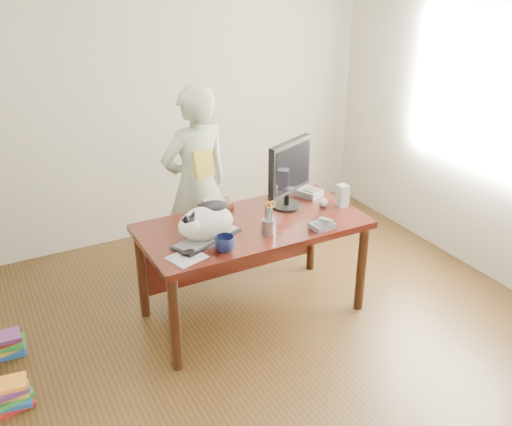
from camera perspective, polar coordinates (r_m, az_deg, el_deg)
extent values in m
plane|color=black|center=(4.01, 3.81, -14.07)|extent=(4.50, 4.50, 0.00)
plane|color=silver|center=(5.29, -8.88, 11.87)|extent=(4.00, 0.00, 4.00)
cube|color=black|center=(4.06, -0.33, -1.34)|extent=(1.60, 0.80, 0.05)
cylinder|color=black|center=(3.73, -8.11, -10.94)|extent=(0.07, 0.07, 0.70)
cylinder|color=black|center=(4.35, 10.50, -5.46)|extent=(0.07, 0.07, 0.70)
cylinder|color=black|center=(4.28, -11.34, -6.10)|extent=(0.07, 0.07, 0.70)
cylinder|color=black|center=(4.83, 5.59, -1.90)|extent=(0.07, 0.07, 0.70)
cube|color=black|center=(4.49, -2.46, -3.25)|extent=(1.45, 0.03, 0.50)
cube|color=black|center=(3.82, -4.93, -2.56)|extent=(0.53, 0.36, 0.02)
cube|color=#9C9CA0|center=(3.82, -4.94, -2.36)|extent=(0.49, 0.32, 0.01)
ellipsoid|color=white|center=(3.77, -4.99, -1.01)|extent=(0.44, 0.36, 0.23)
ellipsoid|color=white|center=(3.63, -6.72, -1.35)|extent=(0.18, 0.17, 0.13)
ellipsoid|color=black|center=(3.61, -6.75, -0.75)|extent=(0.12, 0.12, 0.05)
cone|color=black|center=(3.57, -7.01, -0.53)|extent=(0.08, 0.08, 0.08)
cone|color=black|center=(3.61, -6.30, -0.20)|extent=(0.08, 0.07, 0.08)
ellipsoid|color=black|center=(3.77, -4.34, 0.69)|extent=(0.25, 0.22, 0.05)
cylinder|color=white|center=(3.96, -3.68, -0.90)|extent=(0.15, 0.13, 0.05)
cylinder|color=black|center=(4.31, 3.07, 0.76)|extent=(0.30, 0.30, 0.02)
cylinder|color=black|center=(4.28, 3.08, 1.49)|extent=(0.06, 0.06, 0.10)
cube|color=black|center=(4.18, 3.40, 4.65)|extent=(0.44, 0.24, 0.39)
cube|color=black|center=(4.16, 3.71, 4.57)|extent=(0.38, 0.18, 0.33)
cylinder|color=gray|center=(3.88, 1.27, -1.36)|extent=(0.10, 0.10, 0.11)
cylinder|color=black|center=(3.84, 0.96, -0.17)|extent=(0.03, 0.04, 0.16)
cylinder|color=blue|center=(3.84, 1.58, -0.19)|extent=(0.02, 0.04, 0.16)
cylinder|color=maroon|center=(3.86, 1.14, -0.06)|extent=(0.01, 0.04, 0.16)
cylinder|color=#16722D|center=(3.83, 1.27, -0.29)|extent=(0.02, 0.03, 0.16)
cylinder|color=silver|center=(3.84, 1.43, -0.03)|extent=(0.02, 0.02, 0.12)
cylinder|color=silver|center=(3.84, 1.54, 0.00)|extent=(0.02, 0.03, 0.12)
torus|color=orange|center=(3.81, 1.28, 0.79)|extent=(0.05, 0.02, 0.05)
torus|color=orange|center=(3.82, 1.68, 0.89)|extent=(0.05, 0.02, 0.05)
cube|color=silver|center=(3.63, -6.93, -4.43)|extent=(0.26, 0.25, 0.00)
ellipsoid|color=black|center=(3.64, -6.77, -3.94)|extent=(0.11, 0.09, 0.04)
imported|color=#0C1233|center=(3.66, -3.10, -3.10)|extent=(0.18, 0.18, 0.11)
cube|color=slate|center=(3.99, 6.67, -1.26)|extent=(0.17, 0.13, 0.04)
cube|color=#454548|center=(3.96, 6.46, -1.11)|extent=(0.07, 0.08, 0.01)
cube|color=silver|center=(4.01, 7.01, -0.71)|extent=(0.05, 0.14, 0.05)
cube|color=#9A9A9C|center=(4.34, 8.62, 1.74)|extent=(0.08, 0.09, 0.17)
sphere|color=white|center=(4.32, 6.77, 1.03)|extent=(0.07, 0.07, 0.07)
cube|color=#451412|center=(4.25, -4.07, 0.54)|extent=(0.23, 0.17, 0.04)
cube|color=#55341D|center=(4.24, -3.93, 0.94)|extent=(0.23, 0.19, 0.03)
cube|color=beige|center=(4.23, -4.22, 1.23)|extent=(0.15, 0.12, 0.02)
cube|color=slate|center=(4.51, 5.23, 2.07)|extent=(0.21, 0.24, 0.05)
cube|color=#454548|center=(4.48, 5.55, 2.32)|extent=(0.13, 0.13, 0.01)
imported|color=silver|center=(4.56, -5.99, 2.70)|extent=(0.64, 0.46, 1.61)
cube|color=gold|center=(4.32, -5.26, 4.93)|extent=(0.16, 0.11, 0.21)
cube|color=#AA181C|center=(3.93, -23.12, -17.18)|extent=(0.25, 0.19, 0.03)
cube|color=#1B4EA6|center=(3.91, -23.04, -16.87)|extent=(0.23, 0.18, 0.03)
cube|color=#268031|center=(3.90, -23.42, -16.45)|extent=(0.27, 0.22, 0.03)
cube|color=gold|center=(3.87, -23.29, -16.13)|extent=(0.21, 0.16, 0.03)
cube|color=#622E73|center=(3.85, -23.58, -15.91)|extent=(0.23, 0.17, 0.03)
cube|color=orange|center=(3.84, -23.44, -15.39)|extent=(0.21, 0.17, 0.03)
cube|color=#1B4EA6|center=(4.37, -23.60, -12.55)|extent=(0.25, 0.19, 0.03)
cube|color=orange|center=(4.35, -23.79, -12.19)|extent=(0.22, 0.19, 0.03)
cube|color=#268031|center=(4.33, -23.61, -11.90)|extent=(0.24, 0.19, 0.03)
cube|color=#AA181C|center=(4.32, -23.83, -11.51)|extent=(0.21, 0.16, 0.03)
cube|color=#622E73|center=(4.29, -23.96, -11.31)|extent=(0.22, 0.17, 0.03)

